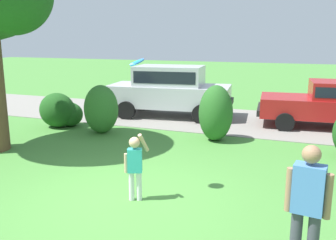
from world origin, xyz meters
name	(u,v)px	position (x,y,z in m)	size (l,w,h in m)	color
ground_plane	(125,198)	(0.00, 0.00, 0.00)	(80.00, 80.00, 0.00)	#478438
driveway_strip	(216,119)	(0.00, 7.34, 0.01)	(28.00, 4.40, 0.02)	gray
shrub_near_tree	(61,112)	(-4.62, 4.38, 0.52)	(1.37, 1.20, 1.16)	#1E511C
shrub_centre_left	(101,109)	(-2.95, 4.17, 0.76)	(1.06, 1.09, 1.52)	#33702B
shrub_centre	(216,113)	(0.63, 4.55, 0.82)	(0.98, 1.02, 1.63)	#286023
parked_sedan	(329,103)	(3.76, 7.45, 0.85)	(4.54, 2.39, 1.56)	maroon
parked_suv	(169,88)	(-1.83, 7.27, 1.08)	(4.87, 2.48, 1.92)	silver
child_thrower	(135,163)	(0.22, 0.01, 0.72)	(0.39, 0.36, 1.29)	white
frisbee	(137,62)	(0.13, 0.36, 2.52)	(0.30, 0.28, 0.18)	#337FDB
adult_onlooker	(307,206)	(3.17, -1.36, 0.98)	(0.53, 0.27, 1.74)	#3F3F4C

